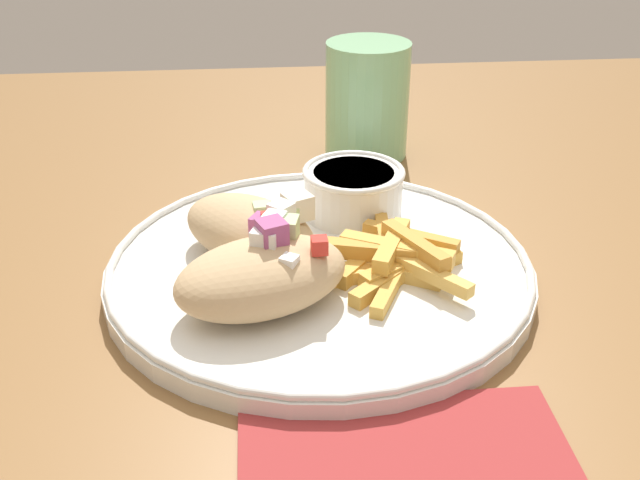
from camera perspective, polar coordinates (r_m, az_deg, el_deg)
table at (r=0.60m, az=1.97°, el=-9.36°), size 1.12×1.12×0.71m
napkin at (r=0.41m, az=6.59°, el=-16.15°), size 0.18×0.10×0.00m
plate at (r=0.55m, az=0.00°, el=-2.24°), size 0.31×0.31×0.02m
pita_sandwich_near at (r=0.49m, az=-4.42°, el=-2.65°), size 0.14×0.11×0.06m
pita_sandwich_far at (r=0.54m, az=-5.25°, el=0.84°), size 0.13×0.12×0.06m
fries_pile at (r=0.53m, az=5.78°, el=-1.54°), size 0.11×0.12×0.03m
sauce_ramekin at (r=0.61m, az=2.56°, el=3.92°), size 0.08×0.08×0.04m
water_glass at (r=0.75m, az=3.59°, el=10.21°), size 0.08×0.08×0.11m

